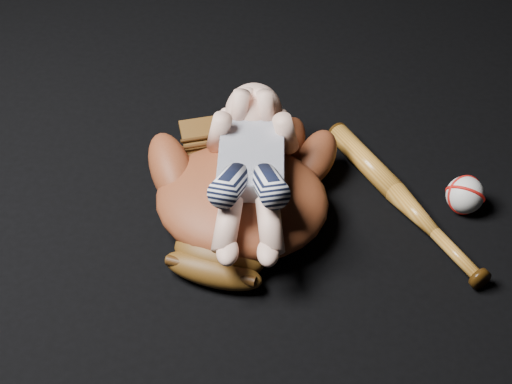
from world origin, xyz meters
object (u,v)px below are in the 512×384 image
baseball_glove (242,193)px  newborn_baby (251,167)px  baseball (465,195)px  baseball_bat (403,200)px

baseball_glove → newborn_baby: bearing=14.9°
newborn_baby → baseball: bearing=6.3°
newborn_baby → baseball_glove: bearing=178.2°
baseball_glove → baseball: bearing=22.7°
baseball_bat → baseball: size_ratio=6.48×
newborn_baby → baseball: newborn_baby is taller
newborn_baby → baseball_bat: size_ratio=0.89×
newborn_baby → baseball_bat: bearing=8.4°
baseball_bat → baseball: bearing=8.2°
baseball_bat → baseball_glove: bearing=-165.2°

